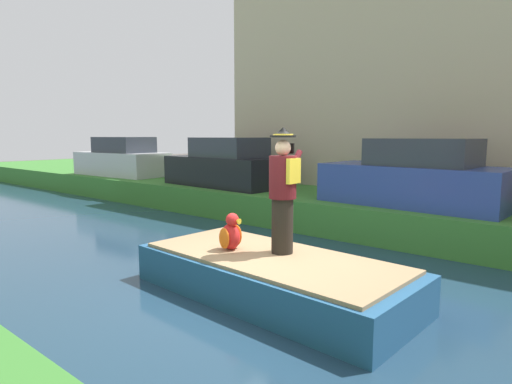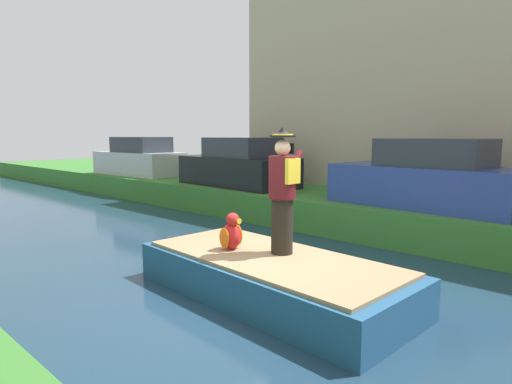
{
  "view_description": "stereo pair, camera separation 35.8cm",
  "coord_description": "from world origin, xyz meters",
  "views": [
    {
      "loc": [
        -4.85,
        -3.84,
        2.45
      ],
      "look_at": [
        0.03,
        0.21,
        1.61
      ],
      "focal_mm": 30.3,
      "sensor_mm": 36.0,
      "label": 1
    },
    {
      "loc": [
        -4.61,
        -4.11,
        2.45
      ],
      "look_at": [
        0.03,
        0.21,
        1.61
      ],
      "focal_mm": 30.3,
      "sensor_mm": 36.0,
      "label": 2
    }
  ],
  "objects": [
    {
      "name": "parked_car_dark",
      "position": [
        4.86,
        5.46,
        1.5
      ],
      "size": [
        1.97,
        4.11,
        1.5
      ],
      "color": "black",
      "rests_on": "grass_bank_far"
    },
    {
      "name": "grass_bank_far",
      "position": [
        8.19,
        0.0,
        0.44
      ],
      "size": [
        9.25,
        48.0,
        0.87
      ],
      "primitive_type": "cube",
      "color": "#38752D",
      "rests_on": "ground"
    },
    {
      "name": "building_row",
      "position": [
        9.45,
        -1.03,
        4.89
      ],
      "size": [
        5.51,
        15.52,
        8.03
      ],
      "primitive_type": "cube",
      "color": "#BCA88E",
      "rests_on": "grass_bank_far"
    },
    {
      "name": "person_pirate",
      "position": [
        0.21,
        -0.16,
        1.64
      ],
      "size": [
        0.61,
        0.42,
        1.85
      ],
      "rotation": [
        0.0,
        0.0,
        -0.3
      ],
      "color": "black",
      "rests_on": "boat"
    },
    {
      "name": "ground_plane",
      "position": [
        0.0,
        0.0,
        0.0
      ],
      "size": [
        80.0,
        80.0,
        0.0
      ],
      "primitive_type": "plane",
      "color": "#4C4742"
    },
    {
      "name": "boat",
      "position": [
        0.0,
        -0.11,
        0.4
      ],
      "size": [
        2.03,
        4.29,
        0.61
      ],
      "color": "#23517A",
      "rests_on": "canal_water"
    },
    {
      "name": "parrot_plush",
      "position": [
        -0.15,
        0.56,
        0.95
      ],
      "size": [
        0.36,
        0.35,
        0.57
      ],
      "color": "red",
      "rests_on": "boat"
    },
    {
      "name": "parked_car_blue",
      "position": [
        4.86,
        -0.42,
        1.5
      ],
      "size": [
        1.93,
        4.09,
        1.5
      ],
      "color": "#2D4293",
      "rests_on": "grass_bank_far"
    },
    {
      "name": "parked_car_silver",
      "position": [
        4.86,
        11.06,
        1.5
      ],
      "size": [
        1.91,
        4.09,
        1.5
      ],
      "color": "#B7B7BC",
      "rests_on": "grass_bank_far"
    },
    {
      "name": "canal_water",
      "position": [
        0.0,
        0.0,
        0.05
      ],
      "size": [
        7.14,
        48.0,
        0.1
      ],
      "primitive_type": "cube",
      "color": "#1E384C",
      "rests_on": "ground"
    }
  ]
}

